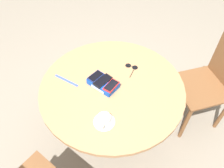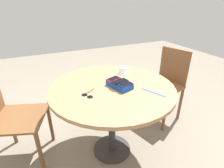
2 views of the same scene
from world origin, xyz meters
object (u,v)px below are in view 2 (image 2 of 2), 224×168
Objects in this scene: sunglasses at (88,95)px; chair_far_side at (9,116)px; chair_near_window at (166,84)px; phone_black at (120,81)px; phone_red at (113,79)px; lanyard_strap at (153,92)px; saucer at (123,73)px; coffee_cup at (123,69)px; phone_box at (119,85)px; phone_navy at (125,84)px; round_table at (112,96)px.

sunglasses is 0.15× the size of chair_far_side.
chair_far_side is at bearing 88.39° from chair_near_window.
phone_black reaches higher than phone_red.
phone_red is 0.92m from chair_near_window.
phone_black is 1.12× the size of sunglasses.
chair_near_window reaches higher than lanyard_strap.
saucer is 0.03m from coffee_cup.
chair_far_side is (0.27, 0.90, -0.30)m from phone_red.
chair_near_window reaches higher than phone_red.
chair_near_window is (0.30, -0.81, -0.33)m from phone_black.
chair_near_window reaches higher than saucer.
phone_box is 0.08m from phone_navy.
coffee_cup is at bearing -44.58° from round_table.
chair_near_window is at bearing -74.77° from phone_red.
phone_box is at bearing -163.00° from phone_red.
phone_red is (0.07, 0.02, -0.00)m from phone_black.
phone_navy is 0.32m from sunglasses.
coffee_cup reaches higher than round_table.
sunglasses is at bearing 122.43° from coffee_cup.
chair_near_window reaches higher than phone_black.
saucer is 0.65× the size of lanyard_strap.
saucer reaches higher than lanyard_strap.
saucer is at bearing -32.69° from phone_box.
phone_box is 0.03m from phone_black.
phone_box is at bearing 147.22° from coffee_cup.
coffee_cup reaches higher than phone_navy.
sunglasses reaches higher than lanyard_strap.
saucer reaches higher than round_table.
phone_navy is 0.14× the size of chair_far_side.
coffee_cup is (0.27, -0.17, 0.02)m from phone_box.
coffee_cup is (0.34, -0.15, -0.01)m from phone_navy.
phone_box is 1.74× the size of saucer.
round_table is 1.15× the size of chair_far_side.
phone_red is 0.98m from chair_far_side.
coffee_cup reaches higher than phone_red.
phone_box is 0.32m from saucer.
phone_navy is at bearing -147.31° from round_table.
phone_box reaches higher than saucer.
saucer is at bearing -24.40° from phone_navy.
round_table is at bearing 135.41° from saucer.
phone_navy is 0.07m from phone_black.
coffee_cup is 0.70× the size of sunglasses.
coffee_cup is at bearing -44.86° from phone_red.
chair_near_window is at bearing -69.70° from phone_box.
chair_near_window is at bearing -65.02° from phone_navy.
sunglasses is at bearing 70.43° from lanyard_strap.
coffee_cup is 0.11× the size of chair_near_window.
saucer is at bearing 92.79° from chair_near_window.
chair_far_side is at bearing 72.94° from phone_red.
lanyard_strap is at bearing -135.54° from phone_black.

